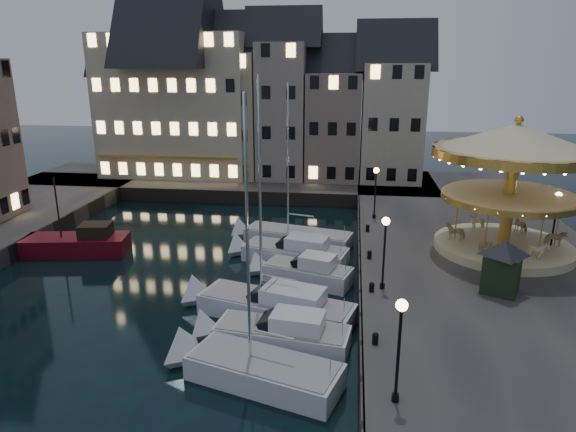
# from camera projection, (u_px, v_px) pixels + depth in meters

# --- Properties ---
(ground) EXTENTS (160.00, 160.00, 0.00)m
(ground) POSITION_uv_depth(u_px,v_px,m) (253.00, 310.00, 28.99)
(ground) COLOR black
(ground) RESTS_ON ground
(quay_east) EXTENTS (16.00, 56.00, 1.30)m
(quay_east) POSITION_uv_depth(u_px,v_px,m) (485.00, 270.00, 32.81)
(quay_east) COLOR #474442
(quay_east) RESTS_ON ground
(quay_north) EXTENTS (44.00, 12.00, 1.30)m
(quay_north) POSITION_uv_depth(u_px,v_px,m) (230.00, 183.00, 56.35)
(quay_north) COLOR #474442
(quay_north) RESTS_ON ground
(quaywall_e) EXTENTS (0.15, 44.00, 1.30)m
(quaywall_e) POSITION_uv_depth(u_px,v_px,m) (359.00, 264.00, 33.77)
(quaywall_e) COLOR #47423A
(quaywall_e) RESTS_ON ground
(quaywall_n) EXTENTS (48.00, 0.15, 1.30)m
(quaywall_n) POSITION_uv_depth(u_px,v_px,m) (235.00, 197.00, 50.41)
(quaywall_n) COLOR #47423A
(quaywall_n) RESTS_ON ground
(streetlamp_a) EXTENTS (0.44, 0.44, 4.17)m
(streetlamp_a) POSITION_uv_depth(u_px,v_px,m) (400.00, 336.00, 18.41)
(streetlamp_a) COLOR black
(streetlamp_a) RESTS_ON quay_east
(streetlamp_b) EXTENTS (0.44, 0.44, 4.17)m
(streetlamp_b) POSITION_uv_depth(u_px,v_px,m) (385.00, 243.00, 27.91)
(streetlamp_b) COLOR black
(streetlamp_b) RESTS_ON quay_east
(streetlamp_c) EXTENTS (0.44, 0.44, 4.17)m
(streetlamp_c) POSITION_uv_depth(u_px,v_px,m) (376.00, 186.00, 40.73)
(streetlamp_c) COLOR black
(streetlamp_c) RESTS_ON quay_east
(streetlamp_d) EXTENTS (0.44, 0.44, 4.17)m
(streetlamp_d) POSITION_uv_depth(u_px,v_px,m) (556.00, 214.00, 33.19)
(streetlamp_d) COLOR black
(streetlamp_d) RESTS_ON quay_east
(bollard_a) EXTENTS (0.30, 0.30, 0.57)m
(bollard_a) POSITION_uv_depth(u_px,v_px,m) (375.00, 338.00, 22.98)
(bollard_a) COLOR black
(bollard_a) RESTS_ON quay_east
(bollard_b) EXTENTS (0.30, 0.30, 0.57)m
(bollard_b) POSITION_uv_depth(u_px,v_px,m) (372.00, 287.00, 28.20)
(bollard_b) COLOR black
(bollard_b) RESTS_ON quay_east
(bollard_c) EXTENTS (0.30, 0.30, 0.57)m
(bollard_c) POSITION_uv_depth(u_px,v_px,m) (369.00, 254.00, 32.95)
(bollard_c) COLOR black
(bollard_c) RESTS_ON quay_east
(bollard_d) EXTENTS (0.30, 0.30, 0.57)m
(bollard_d) POSITION_uv_depth(u_px,v_px,m) (368.00, 228.00, 38.17)
(bollard_d) COLOR black
(bollard_d) RESTS_ON quay_east
(townhouse_na) EXTENTS (5.50, 8.00, 12.80)m
(townhouse_na) POSITION_uv_depth(u_px,v_px,m) (132.00, 114.00, 57.57)
(townhouse_na) COLOR #ADA58B
(townhouse_na) RESTS_ON quay_north
(townhouse_nb) EXTENTS (6.16, 8.00, 13.80)m
(townhouse_nb) POSITION_uv_depth(u_px,v_px,m) (178.00, 110.00, 56.77)
(townhouse_nb) COLOR slate
(townhouse_nb) RESTS_ON quay_north
(townhouse_nc) EXTENTS (6.82, 8.00, 14.80)m
(townhouse_nc) POSITION_uv_depth(u_px,v_px,m) (232.00, 106.00, 55.89)
(townhouse_nc) COLOR tan
(townhouse_nc) RESTS_ON quay_north
(townhouse_nd) EXTENTS (5.50, 8.00, 15.80)m
(townhouse_nd) POSITION_uv_depth(u_px,v_px,m) (284.00, 102.00, 55.06)
(townhouse_nd) COLOR gray
(townhouse_nd) RESTS_ON quay_north
(townhouse_ne) EXTENTS (6.16, 8.00, 12.80)m
(townhouse_ne) POSITION_uv_depth(u_px,v_px,m) (334.00, 117.00, 54.84)
(townhouse_ne) COLOR gray
(townhouse_ne) RESTS_ON quay_north
(townhouse_nf) EXTENTS (6.82, 8.00, 13.80)m
(townhouse_nf) POSITION_uv_depth(u_px,v_px,m) (392.00, 113.00, 53.96)
(townhouse_nf) COLOR #B1A790
(townhouse_nf) RESTS_ON quay_north
(hotel_corner) EXTENTS (17.60, 9.00, 16.80)m
(hotel_corner) POSITION_uv_depth(u_px,v_px,m) (178.00, 96.00, 56.32)
(hotel_corner) COLOR beige
(hotel_corner) RESTS_ON quay_north
(motorboat_a) EXTENTS (7.83, 4.64, 13.05)m
(motorboat_a) POSITION_uv_depth(u_px,v_px,m) (252.00, 369.00, 22.51)
(motorboat_a) COLOR silver
(motorboat_a) RESTS_ON ground
(motorboat_b) EXTENTS (7.67, 3.10, 2.15)m
(motorboat_b) POSITION_uv_depth(u_px,v_px,m) (274.00, 335.00, 25.14)
(motorboat_b) COLOR silver
(motorboat_b) RESTS_ON ground
(motorboat_c) EXTENTS (9.59, 4.88, 12.79)m
(motorboat_c) POSITION_uv_depth(u_px,v_px,m) (269.00, 305.00, 28.05)
(motorboat_c) COLOR silver
(motorboat_c) RESTS_ON ground
(motorboat_d) EXTENTS (6.57, 3.80, 2.15)m
(motorboat_d) POSITION_uv_depth(u_px,v_px,m) (302.00, 272.00, 32.59)
(motorboat_d) COLOR silver
(motorboat_d) RESTS_ON ground
(motorboat_e) EXTENTS (8.35, 4.16, 2.15)m
(motorboat_e) POSITION_uv_depth(u_px,v_px,m) (290.00, 253.00, 35.91)
(motorboat_e) COLOR silver
(motorboat_e) RESTS_ON ground
(motorboat_f) EXTENTS (9.21, 4.42, 12.24)m
(motorboat_f) POSITION_uv_depth(u_px,v_px,m) (291.00, 237.00, 39.44)
(motorboat_f) COLOR silver
(motorboat_f) RESTS_ON ground
(red_fishing_boat) EXTENTS (7.64, 3.70, 5.90)m
(red_fishing_boat) POSITION_uv_depth(u_px,v_px,m) (79.00, 244.00, 37.36)
(red_fishing_boat) COLOR #5C0714
(red_fishing_boat) RESTS_ON ground
(carousel) EXTENTS (10.24, 10.24, 8.96)m
(carousel) POSITION_uv_depth(u_px,v_px,m) (514.00, 164.00, 32.72)
(carousel) COLOR beige
(carousel) RESTS_ON quay_east
(ticket_kiosk) EXTENTS (2.89, 2.89, 3.39)m
(ticket_kiosk) POSITION_uv_depth(u_px,v_px,m) (503.00, 257.00, 27.73)
(ticket_kiosk) COLOR black
(ticket_kiosk) RESTS_ON quay_east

